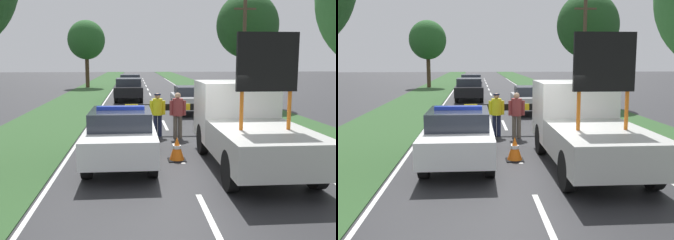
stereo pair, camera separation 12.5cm
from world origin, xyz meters
TOP-DOWN VIEW (x-y plane):
  - ground_plane at (0.00, 0.00)m, footprint 160.00×160.00m
  - lane_markings at (0.00, 17.27)m, footprint 6.71×64.54m
  - grass_verge_left at (-5.23, 20.00)m, footprint 3.65×120.00m
  - grass_verge_right at (5.23, 20.00)m, footprint 3.65×120.00m
  - police_car at (-1.70, 0.83)m, footprint 1.84×4.60m
  - work_truck at (1.70, 0.48)m, footprint 2.18×5.58m
  - road_barrier at (-0.18, 5.05)m, footprint 3.01×0.08m
  - police_officer at (-0.47, 4.53)m, footprint 0.58×0.37m
  - pedestrian_civilian at (0.24, 4.13)m, footprint 0.60×0.38m
  - traffic_cone_near_police at (-0.14, 0.94)m, footprint 0.50×0.50m
  - traffic_cone_centre_front at (2.68, 4.83)m, footprint 0.49×0.49m
  - queued_car_sedan_silver at (1.66, 10.91)m, footprint 1.75×3.92m
  - queued_car_sedan_black at (-1.69, 17.73)m, footprint 1.91×4.65m
  - queued_car_suv_grey at (-1.64, 25.27)m, footprint 1.91×4.45m
  - roadside_tree_near_right at (5.59, 14.01)m, footprint 3.75×3.75m
  - roadside_tree_mid_left at (-6.00, 30.66)m, footprint 3.70×3.70m
  - utility_pole at (4.71, 11.49)m, footprint 1.20×0.20m

SIDE VIEW (x-z plane):
  - ground_plane at x=0.00m, z-range 0.00..0.00m
  - lane_markings at x=0.00m, z-range 0.00..0.01m
  - grass_verge_left at x=-5.23m, z-range 0.00..0.03m
  - grass_verge_right at x=5.23m, z-range 0.00..0.03m
  - traffic_cone_centre_front at x=2.68m, z-range 0.00..0.67m
  - traffic_cone_near_police at x=-0.14m, z-range 0.00..0.69m
  - queued_car_sedan_silver at x=1.66m, z-range 0.03..1.47m
  - queued_car_suv_grey at x=-1.64m, z-range 0.04..1.56m
  - police_car at x=-1.70m, z-range 0.00..1.60m
  - queued_car_sedan_black at x=-1.69m, z-range 0.04..1.59m
  - road_barrier at x=-0.18m, z-range 0.38..1.54m
  - police_officer at x=-0.47m, z-range 0.15..1.78m
  - pedestrian_civilian at x=0.24m, z-range 0.14..1.82m
  - work_truck at x=1.70m, z-range -0.62..2.85m
  - utility_pole at x=4.71m, z-range 0.11..6.28m
  - roadside_tree_mid_left at x=-6.00m, z-range 1.39..8.11m
  - roadside_tree_near_right at x=5.59m, z-range 1.43..8.29m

